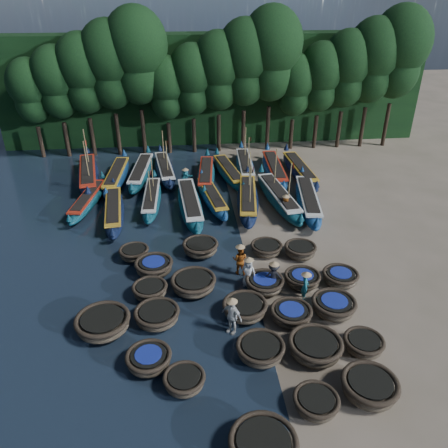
{
  "coord_description": "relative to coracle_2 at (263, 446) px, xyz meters",
  "views": [
    {
      "loc": [
        -3.43,
        -19.41,
        13.94
      ],
      "look_at": [
        -1.11,
        3.33,
        1.3
      ],
      "focal_mm": 35.0,
      "sensor_mm": 36.0,
      "label": 1
    }
  ],
  "objects": [
    {
      "name": "coracle_12",
      "position": [
        0.4,
        7.04,
        -0.01
      ],
      "size": [
        2.57,
        2.57,
        0.75
      ],
      "rotation": [
        0.0,
        0.0,
        -0.34
      ],
      "color": "brown",
      "rests_on": "ground"
    },
    {
      "name": "fisherman_0",
      "position": [
        0.91,
        9.37,
        0.44
      ],
      "size": [
        0.95,
        0.82,
        1.85
      ],
      "rotation": [
        0.0,
        0.0,
        5.84
      ],
      "color": "silver",
      "rests_on": "ground"
    },
    {
      "name": "coracle_17",
      "position": [
        1.69,
        8.87,
        -0.02
      ],
      "size": [
        2.43,
        2.43,
        0.73
      ],
      "rotation": [
        0.0,
        0.0,
        0.38
      ],
      "color": "brown",
      "rests_on": "ground"
    },
    {
      "name": "tree_4",
      "position": [
        -5.59,
        30.45,
        8.23
      ],
      "size": [
        5.34,
        5.34,
        12.58
      ],
      "color": "black",
      "rests_on": "ground"
    },
    {
      "name": "coracle_18",
      "position": [
        3.75,
        9.13,
        -0.06
      ],
      "size": [
        1.93,
        1.93,
        0.66
      ],
      "rotation": [
        0.0,
        0.0,
        -0.06
      ],
      "color": "brown",
      "rests_on": "ground"
    },
    {
      "name": "long_boat_15",
      "position": [
        3.0,
        24.97,
        0.11
      ],
      "size": [
        1.87,
        8.24,
        3.5
      ],
      "rotation": [
        0.0,
        0.0,
        -0.05
      ],
      "color": "navy",
      "rests_on": "ground"
    },
    {
      "name": "coracle_16",
      "position": [
        -1.95,
        9.21,
        0.01
      ],
      "size": [
        2.43,
        2.43,
        0.78
      ],
      "rotation": [
        0.0,
        0.0,
        0.12
      ],
      "color": "brown",
      "rests_on": "ground"
    },
    {
      "name": "coracle_23",
      "position": [
        2.44,
        12.32,
        -0.07
      ],
      "size": [
        2.26,
        2.26,
        0.64
      ],
      "rotation": [
        0.0,
        0.0,
        0.38
      ],
      "color": "brown",
      "rests_on": "ground"
    },
    {
      "name": "coracle_8",
      "position": [
        3.0,
        4.21,
        0.02
      ],
      "size": [
        2.56,
        2.56,
        0.81
      ],
      "rotation": [
        0.0,
        0.0,
        -0.2
      ],
      "color": "brown",
      "rests_on": "ground"
    },
    {
      "name": "coracle_14",
      "position": [
        4.65,
        6.75,
        0.01
      ],
      "size": [
        2.63,
        2.63,
        0.78
      ],
      "rotation": [
        0.0,
        0.0,
        0.42
      ],
      "color": "brown",
      "rests_on": "ground"
    },
    {
      "name": "long_boat_6",
      "position": [
        2.27,
        18.54,
        0.14
      ],
      "size": [
        2.63,
        8.52,
        3.65
      ],
      "rotation": [
        0.0,
        0.0,
        -0.14
      ],
      "color": "#0F1939",
      "rests_on": "ground"
    },
    {
      "name": "fisherman_2",
      "position": [
        0.63,
        10.48,
        0.48
      ],
      "size": [
        1.04,
        0.93,
        1.96
      ],
      "rotation": [
        0.0,
        0.0,
        2.76
      ],
      "color": "#AC5317",
      "rests_on": "ground"
    },
    {
      "name": "coracle_2",
      "position": [
        0.0,
        0.0,
        0.0
      ],
      "size": [
        2.38,
        2.38,
        0.77
      ],
      "rotation": [
        0.0,
        0.0,
        0.0
      ],
      "color": "brown",
      "rests_on": "ground"
    },
    {
      "name": "tree_12",
      "position": [
        12.81,
        30.45,
        6.88
      ],
      "size": [
        4.51,
        4.51,
        10.63
      ],
      "color": "black",
      "rests_on": "ground"
    },
    {
      "name": "fisherman_5",
      "position": [
        -2.02,
        21.9,
        0.43
      ],
      "size": [
        1.21,
        1.59,
        1.88
      ],
      "rotation": [
        0.0,
        0.0,
        1.04
      ],
      "color": "#1A6171",
      "rests_on": "ground"
    },
    {
      "name": "long_boat_17",
      "position": [
        7.28,
        23.5,
        0.13
      ],
      "size": [
        1.9,
        8.59,
        1.51
      ],
      "rotation": [
        0.0,
        0.0,
        0.05
      ],
      "color": "#0F1939",
      "rests_on": "ground"
    },
    {
      "name": "coracle_11",
      "position": [
        -3.73,
        6.93,
        -0.01
      ],
      "size": [
        2.14,
        2.14,
        0.75
      ],
      "rotation": [
        0.0,
        0.0,
        0.05
      ],
      "color": "brown",
      "rests_on": "ground"
    },
    {
      "name": "fisherman_6",
      "position": [
        4.58,
        16.87,
        0.38
      ],
      "size": [
        0.54,
        0.77,
        1.7
      ],
      "rotation": [
        0.0,
        0.0,
        1.48
      ],
      "color": "#AC5317",
      "rests_on": "ground"
    },
    {
      "name": "coracle_19",
      "position": [
        5.76,
        9.05,
        -0.04
      ],
      "size": [
        2.21,
        2.21,
        0.7
      ],
      "rotation": [
        0.0,
        0.0,
        0.29
      ],
      "color": "brown",
      "rests_on": "ground"
    },
    {
      "name": "coracle_24",
      "position": [
        4.33,
        11.8,
        -0.01
      ],
      "size": [
        2.05,
        2.05,
        0.75
      ],
      "rotation": [
        0.0,
        0.0,
        0.22
      ],
      "color": "brown",
      "rests_on": "ground"
    },
    {
      "name": "tree_0",
      "position": [
        -14.79,
        30.45,
        5.53
      ],
      "size": [
        3.68,
        3.68,
        8.68
      ],
      "color": "black",
      "rests_on": "ground"
    },
    {
      "name": "coracle_15",
      "position": [
        -4.15,
        8.93,
        -0.03
      ],
      "size": [
        2.19,
        2.19,
        0.71
      ],
      "rotation": [
        0.0,
        0.0,
        0.43
      ],
      "color": "brown",
      "rests_on": "ground"
    },
    {
      "name": "long_boat_10",
      "position": [
        -7.45,
        23.8,
        0.12
      ],
      "size": [
        1.98,
        8.3,
        1.46
      ],
      "rotation": [
        0.0,
        0.0,
        -0.07
      ],
      "color": "navy",
      "rests_on": "ground"
    },
    {
      "name": "long_boat_4",
      "position": [
        -1.82,
        18.24,
        0.15
      ],
      "size": [
        2.15,
        8.76,
        1.55
      ],
      "rotation": [
        0.0,
        0.0,
        0.07
      ],
      "color": "#0F4F57",
      "rests_on": "ground"
    },
    {
      "name": "long_boat_16",
      "position": [
        5.26,
        23.81,
        0.14
      ],
      "size": [
        1.9,
        8.71,
        1.53
      ],
      "rotation": [
        0.0,
        0.0,
        -0.04
      ],
      "color": "navy",
      "rests_on": "ground"
    },
    {
      "name": "tree_8",
      "position": [
        3.61,
        30.45,
        7.56
      ],
      "size": [
        4.92,
        4.92,
        11.6
      ],
      "color": "black",
      "rests_on": "ground"
    },
    {
      "name": "tree_6",
      "position": [
        -0.99,
        30.45,
        6.2
      ],
      "size": [
        4.09,
        4.09,
        9.65
      ],
      "color": "black",
      "rests_on": "ground"
    },
    {
      "name": "long_boat_5",
      "position": [
        -0.2,
        19.26,
        0.05
      ],
      "size": [
        2.46,
        7.32,
        1.3
      ],
      "rotation": [
        0.0,
        0.0,
        0.17
      ],
      "color": "navy",
      "rests_on": "ground"
    },
    {
      "name": "fisherman_1",
      "position": [
        3.55,
        7.98,
        0.44
      ],
      "size": [
        0.52,
        0.63,
        1.73
      ],
      "rotation": [
        0.0,
        0.0,
        1.31
      ],
      "color": "#1A6171",
      "rests_on": "ground"
    },
    {
      "name": "tree_2",
      "position": [
        -10.19,
        30.45,
        6.88
      ],
      "size": [
        4.51,
        4.51,
        10.63
      ],
      "color": "black",
      "rests_on": "ground"
    },
    {
      "name": "foliage_wall",
      "position": [
        1.21,
        33.95,
        4.56
      ],
      "size": [
        40.0,
        3.0,
        10.0
      ],
      "primitive_type": "cube",
      "color": "black",
      "rests_on": "ground"
    },
    {
      "name": "long_boat_14",
      "position": [
        1.5,
        23.76,
        0.09
      ],
      "size": [
        2.68,
        7.88,
        1.41
      ],
      "rotation": [
        0.0,
        0.0,
        0.17
      ],
      "color": "#0F4F57",
      "rests_on": "ground"
    },
    {
      "name": "coracle_4",
      "position": [
        4.45,
        1.94,
        0.03
      ],
      "size": [
        2.34,
        2.34,
        0.83
      ],
      "rotation": [
        0.0,
        0.0,
        -0.16
      ],
      "color": "brown",
      "rests_on": "ground"
    },
    {
      "name": "ground",
      "position": [
        1.21,
        10.45,
        -0.44
      ],
      "size": [
        120.0,
        120.0,
        0.0
      ],
      "primitive_type": "plane",
      "color": "gray",
      "rests_on": "ground"
    },
    {
      "name": "tree_14",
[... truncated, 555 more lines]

